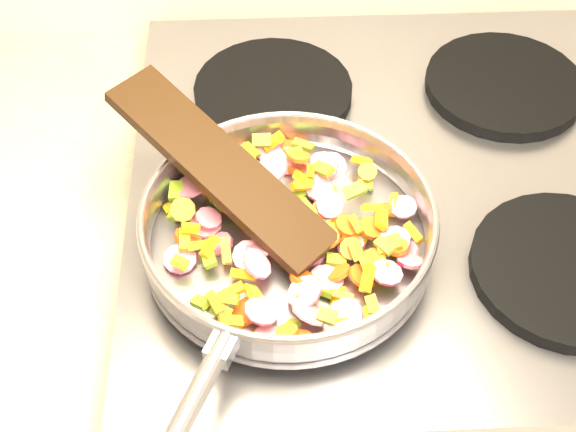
{
  "coord_description": "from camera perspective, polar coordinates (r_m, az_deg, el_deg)",
  "views": [
    {
      "loc": [
        -0.85,
        1.06,
        1.57
      ],
      "look_at": [
        -0.83,
        1.56,
        1.0
      ],
      "focal_mm": 50.0,
      "sensor_mm": 36.0,
      "label": 1
    }
  ],
  "objects": [
    {
      "name": "vegetable_heap",
      "position": [
        0.79,
        0.07,
        -0.75
      ],
      "size": [
        0.26,
        0.28,
        0.05
      ],
      "color": "#DF1543",
      "rests_on": "saute_pan"
    },
    {
      "name": "saute_pan",
      "position": [
        0.77,
        -0.08,
        -0.91
      ],
      "size": [
        0.32,
        0.47,
        0.05
      ],
      "rotation": [
        0.0,
        0.0,
        -0.42
      ],
      "color": "#9E9EA5",
      "rests_on": "grate_fl"
    },
    {
      "name": "grate_bl",
      "position": [
        0.97,
        -1.06,
        8.86
      ],
      "size": [
        0.19,
        0.19,
        0.02
      ],
      "primitive_type": "cylinder",
      "color": "black",
      "rests_on": "cooktop"
    },
    {
      "name": "grate_fr",
      "position": [
        0.83,
        19.23,
        -3.58
      ],
      "size": [
        0.19,
        0.19,
        0.02
      ],
      "primitive_type": "cylinder",
      "color": "black",
      "rests_on": "cooktop"
    },
    {
      "name": "grate_br",
      "position": [
        1.02,
        15.12,
        9.0
      ],
      "size": [
        0.19,
        0.19,
        0.02
      ],
      "primitive_type": "cylinder",
      "color": "black",
      "rests_on": "cooktop"
    },
    {
      "name": "wooden_spatula",
      "position": [
        0.79,
        -4.91,
        3.54
      ],
      "size": [
        0.23,
        0.23,
        0.08
      ],
      "primitive_type": "cube",
      "rotation": [
        0.0,
        -0.25,
        2.36
      ],
      "color": "black",
      "rests_on": "saute_pan"
    },
    {
      "name": "grate_fl",
      "position": [
        0.78,
        -0.43,
        -4.49
      ],
      "size": [
        0.19,
        0.19,
        0.02
      ],
      "primitive_type": "cylinder",
      "color": "black",
      "rests_on": "cooktop"
    },
    {
      "name": "cooktop",
      "position": [
        0.9,
        8.15,
        1.94
      ],
      "size": [
        0.6,
        0.6,
        0.04
      ],
      "primitive_type": "cube",
      "color": "#939399",
      "rests_on": "counter_top"
    }
  ]
}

